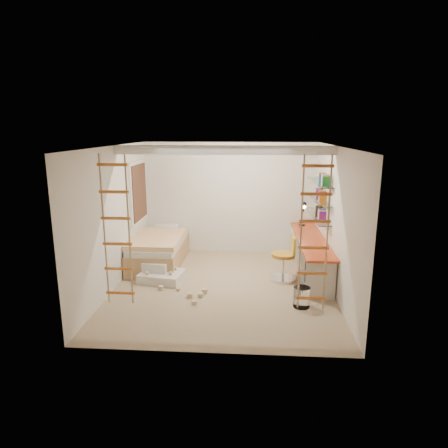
# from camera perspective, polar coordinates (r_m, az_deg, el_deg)

# --- Properties ---
(floor) EXTENTS (4.50, 4.50, 0.00)m
(floor) POSITION_cam_1_polar(r_m,az_deg,el_deg) (7.57, -0.16, -9.03)
(floor) COLOR tan
(floor) RESTS_ON ground
(ceiling_beam) EXTENTS (4.00, 0.18, 0.16)m
(ceiling_beam) POSITION_cam_1_polar(r_m,az_deg,el_deg) (7.30, -0.00, 10.52)
(ceiling_beam) COLOR white
(ceiling_beam) RESTS_ON ceiling
(window_frame) EXTENTS (0.06, 1.15, 1.35)m
(window_frame) POSITION_cam_1_polar(r_m,az_deg,el_deg) (8.93, -12.22, 4.49)
(window_frame) COLOR white
(window_frame) RESTS_ON wall_left
(window_blind) EXTENTS (0.02, 1.00, 1.20)m
(window_blind) POSITION_cam_1_polar(r_m,az_deg,el_deg) (8.92, -11.97, 4.49)
(window_blind) COLOR #4C2D1E
(window_blind) RESTS_ON window_frame
(rope_ladder_left) EXTENTS (0.41, 0.04, 2.13)m
(rope_ladder_left) POSITION_cam_1_polar(r_m,az_deg,el_deg) (5.71, -15.10, -1.00)
(rope_ladder_left) COLOR orange
(rope_ladder_left) RESTS_ON ceiling
(rope_ladder_right) EXTENTS (0.41, 0.04, 2.13)m
(rope_ladder_right) POSITION_cam_1_polar(r_m,az_deg,el_deg) (5.47, 12.75, -1.50)
(rope_ladder_right) COLOR #C15D20
(rope_ladder_right) RESTS_ON ceiling
(waste_bin) EXTENTS (0.28, 0.28, 0.35)m
(waste_bin) POSITION_cam_1_polar(r_m,az_deg,el_deg) (6.85, 11.04, -10.21)
(waste_bin) COLOR white
(waste_bin) RESTS_ON floor
(desk) EXTENTS (0.56, 2.80, 0.75)m
(desk) POSITION_cam_1_polar(r_m,az_deg,el_deg) (8.31, 12.20, -4.29)
(desk) COLOR red
(desk) RESTS_ON floor
(shelves) EXTENTS (0.25, 1.80, 0.71)m
(shelves) POSITION_cam_1_polar(r_m,az_deg,el_deg) (8.34, 13.36, 3.46)
(shelves) COLOR white
(shelves) RESTS_ON wall_right
(bed) EXTENTS (1.02, 2.00, 0.69)m
(bed) POSITION_cam_1_polar(r_m,az_deg,el_deg) (8.82, -9.24, -3.63)
(bed) COLOR #AD7F51
(bed) RESTS_ON floor
(task_lamp) EXTENTS (0.14, 0.36, 0.57)m
(task_lamp) POSITION_cam_1_polar(r_m,az_deg,el_deg) (9.04, 11.29, 1.99)
(task_lamp) COLOR black
(task_lamp) RESTS_ON desk
(swivel_chair) EXTENTS (0.55, 0.55, 0.88)m
(swivel_chair) POSITION_cam_1_polar(r_m,az_deg,el_deg) (7.90, 8.62, -5.69)
(swivel_chair) COLOR #BB8324
(swivel_chair) RESTS_ON floor
(play_platform) EXTENTS (0.89, 0.74, 0.36)m
(play_platform) POSITION_cam_1_polar(r_m,az_deg,el_deg) (7.96, -9.05, -6.97)
(play_platform) COLOR silver
(play_platform) RESTS_ON floor
(toy_blocks) EXTENTS (1.21, 1.24, 0.63)m
(toy_blocks) POSITION_cam_1_polar(r_m,az_deg,el_deg) (7.55, -7.26, -7.54)
(toy_blocks) COLOR #CCB284
(toy_blocks) RESTS_ON floor
(books) EXTENTS (0.14, 0.64, 0.92)m
(books) POSITION_cam_1_polar(r_m,az_deg,el_deg) (8.32, 13.39, 4.00)
(books) COLOR #8C1E7F
(books) RESTS_ON shelves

